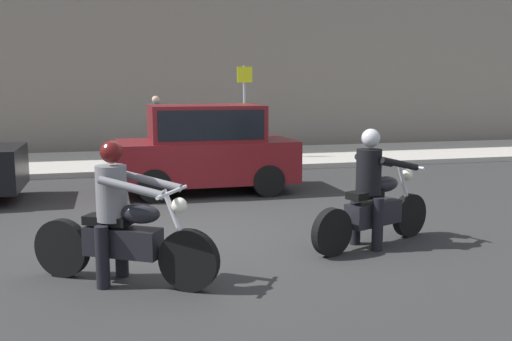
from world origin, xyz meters
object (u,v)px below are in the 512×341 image
motorcycle_with_rider_black_leather (373,199)px  motorcycle_with_rider_gray (122,227)px  street_sign_post (245,102)px  pedestrian_bystander (156,123)px  parked_hatchback_maroon (206,148)px

motorcycle_with_rider_black_leather → motorcycle_with_rider_gray: bearing=-168.8°
street_sign_post → pedestrian_bystander: (-2.53, -0.31, -0.53)m
parked_hatchback_maroon → street_sign_post: bearing=66.9°
motorcycle_with_rider_gray → motorcycle_with_rider_black_leather: bearing=11.2°
motorcycle_with_rider_black_leather → street_sign_post: (0.31, 8.86, 1.05)m
motorcycle_with_rider_gray → street_sign_post: bearing=68.9°
street_sign_post → motorcycle_with_rider_black_leather: bearing=-92.0°
motorcycle_with_rider_gray → motorcycle_with_rider_black_leather: (3.37, 0.67, 0.01)m
motorcycle_with_rider_gray → motorcycle_with_rider_black_leather: 3.44m
motorcycle_with_rider_black_leather → pedestrian_bystander: size_ratio=1.18×
motorcycle_with_rider_gray → parked_hatchback_maroon: size_ratio=0.55×
motorcycle_with_rider_gray → pedestrian_bystander: pedestrian_bystander is taller
pedestrian_bystander → motorcycle_with_rider_gray: bearing=-97.1°
pedestrian_bystander → street_sign_post: bearing=7.0°
motorcycle_with_rider_gray → parked_hatchback_maroon: (1.81, 5.15, 0.28)m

